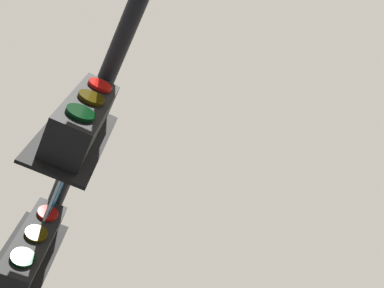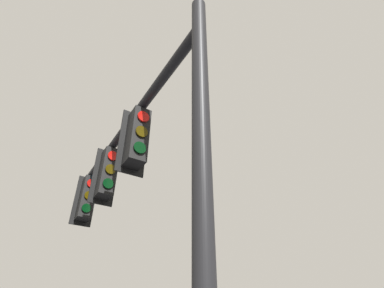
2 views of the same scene
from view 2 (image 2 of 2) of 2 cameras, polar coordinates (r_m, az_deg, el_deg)
The scene contains 1 object.
signal_pole_near at distance 5.61m, azimuth -12.77°, elevation -4.13°, with size 5.86×1.06×6.04m.
Camera 2 is at (-7.48, -3.67, 1.75)m, focal length 28.00 mm.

